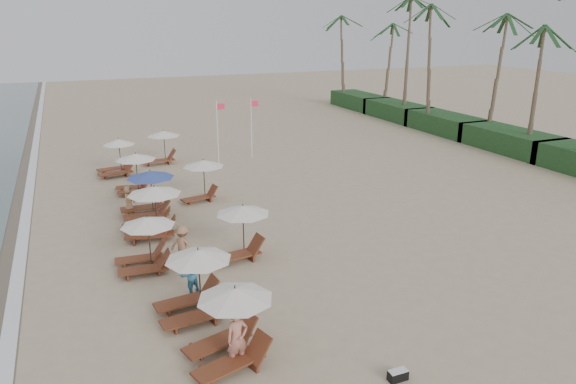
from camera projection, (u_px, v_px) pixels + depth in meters
name	position (u px, v px, depth m)	size (l,w,h in m)	color
ground	(347.00, 290.00, 19.50)	(160.00, 160.00, 0.00)	tan
foam_line	(23.00, 238.00, 24.12)	(0.50, 140.00, 0.02)	white
shrub_hedge	(510.00, 140.00, 40.10)	(3.20, 53.00, 1.60)	#193D1C
palm_row	(516.00, 13.00, 38.06)	(7.00, 52.00, 12.30)	brown
lounger_station_0	(227.00, 328.00, 15.16)	(2.72, 2.51, 2.28)	brown
lounger_station_1	(192.00, 287.00, 17.50)	(2.67, 2.20, 2.34)	brown
lounger_station_2	(144.00, 244.00, 20.82)	(2.50, 2.13, 2.17)	brown
lounger_station_3	(150.00, 213.00, 24.11)	(2.88, 2.44, 2.32)	brown
lounger_station_4	(146.00, 196.00, 26.51)	(2.80, 2.36, 2.35)	brown
lounger_station_5	(134.00, 172.00, 30.14)	(2.45, 2.26, 2.29)	brown
lounger_station_6	(116.00, 160.00, 33.79)	(2.59, 2.25, 2.29)	brown
inland_station_0	(239.00, 230.00, 21.66)	(2.87, 2.24, 2.22)	brown
inland_station_1	(201.00, 176.00, 28.79)	(2.64, 2.24, 2.22)	brown
inland_station_2	(161.00, 145.00, 36.37)	(2.84, 2.24, 2.22)	brown
beachgoer_near	(237.00, 339.00, 14.98)	(0.64, 0.42, 1.76)	tan
beachgoer_mid_a	(189.00, 274.00, 18.96)	(0.79, 0.61, 1.62)	teal
beachgoer_mid_b	(183.00, 245.00, 21.28)	(1.09, 0.63, 1.69)	#9A6D4E
beachgoer_far_b	(129.00, 200.00, 27.00)	(0.73, 0.47, 1.49)	tan
duffel_bag	(398.00, 375.00, 14.58)	(0.55, 0.27, 0.30)	black
flag_pole_near	(218.00, 131.00, 35.20)	(0.59, 0.08, 4.45)	silver
flag_pole_far	(252.00, 125.00, 37.88)	(0.59, 0.08, 4.24)	silver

